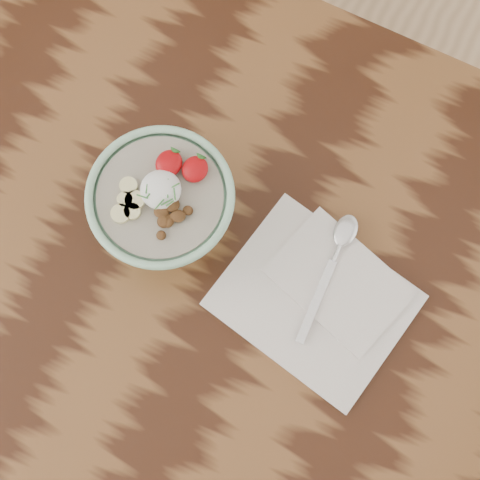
# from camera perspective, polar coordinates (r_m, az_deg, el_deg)

# --- Properties ---
(table) EXTENTS (1.60, 0.90, 0.75)m
(table) POSITION_cam_1_polar(r_m,az_deg,el_deg) (1.00, -11.35, -0.52)
(table) COLOR #34190D
(table) RESTS_ON ground
(breakfast_bowl) EXTENTS (0.18, 0.18, 0.12)m
(breakfast_bowl) POSITION_cam_1_polar(r_m,az_deg,el_deg) (0.84, -6.55, 3.04)
(breakfast_bowl) COLOR #9ED4B0
(breakfast_bowl) RESTS_ON table
(napkin) EXTENTS (0.26, 0.23, 0.01)m
(napkin) POSITION_cam_1_polar(r_m,az_deg,el_deg) (0.87, 6.78, -4.79)
(napkin) COLOR white
(napkin) RESTS_ON table
(spoon) EXTENTS (0.03, 0.18, 0.01)m
(spoon) POSITION_cam_1_polar(r_m,az_deg,el_deg) (0.88, 8.40, -0.68)
(spoon) COLOR silver
(spoon) RESTS_ON napkin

